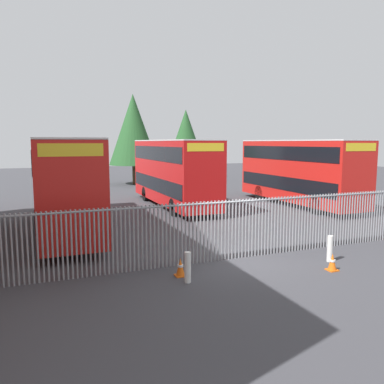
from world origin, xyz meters
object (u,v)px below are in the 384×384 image
bollard_near_left (188,267)px  bollard_center_front (330,249)px  double_decker_bus_behind_fence_right (298,170)px  traffic_cone_by_gate (332,262)px  double_decker_bus_near_gate (63,182)px  double_decker_bus_behind_fence_left (173,170)px  traffic_cone_mid_forecourt (180,267)px

bollard_near_left → bollard_center_front: (5.48, 0.03, 0.00)m
double_decker_bus_behind_fence_right → bollard_near_left: size_ratio=11.38×
traffic_cone_by_gate → bollard_center_front: bearing=53.4°
double_decker_bus_near_gate → bollard_center_front: double_decker_bus_near_gate is taller
double_decker_bus_behind_fence_left → traffic_cone_mid_forecourt: bearing=-108.1°
bollard_near_left → double_decker_bus_near_gate: bearing=109.7°
bollard_near_left → bollard_center_front: same height
double_decker_bus_near_gate → double_decker_bus_behind_fence_left: size_ratio=1.00×
double_decker_bus_behind_fence_left → traffic_cone_by_gate: size_ratio=18.32×
double_decker_bus_behind_fence_left → double_decker_bus_behind_fence_right: 8.49m
double_decker_bus_behind_fence_left → bollard_center_front: 13.78m
double_decker_bus_behind_fence_left → traffic_cone_mid_forecourt: double_decker_bus_behind_fence_left is taller
bollard_near_left → traffic_cone_mid_forecourt: 0.63m
bollard_near_left → traffic_cone_by_gate: bearing=-9.1°
bollard_near_left → double_decker_bus_behind_fence_left: bearing=72.7°
double_decker_bus_near_gate → traffic_cone_by_gate: (7.90, -9.21, -2.13)m
bollard_near_left → traffic_cone_by_gate: size_ratio=1.61×
bollard_center_front → traffic_cone_mid_forecourt: size_ratio=1.61×
double_decker_bus_behind_fence_right → bollard_center_front: 13.00m
bollard_near_left → traffic_cone_mid_forecourt: (-0.02, 0.60, -0.19)m
double_decker_bus_behind_fence_right → traffic_cone_by_gate: (-7.41, -11.72, -2.13)m
bollard_center_front → bollard_near_left: bearing=-179.7°
double_decker_bus_behind_fence_left → bollard_center_front: bearing=-84.8°
double_decker_bus_behind_fence_right → bollard_near_left: (-12.29, -10.94, -1.95)m
bollard_near_left → bollard_center_front: bearing=0.3°
double_decker_bus_near_gate → double_decker_bus_behind_fence_left: same height
traffic_cone_by_gate → double_decker_bus_near_gate: bearing=130.6°
double_decker_bus_near_gate → double_decker_bus_behind_fence_right: 15.51m
double_decker_bus_near_gate → traffic_cone_mid_forecourt: bearing=-69.0°
double_decker_bus_behind_fence_left → traffic_cone_by_gate: bearing=-87.4°
double_decker_bus_behind_fence_left → traffic_cone_mid_forecourt: size_ratio=18.32×
double_decker_bus_behind_fence_right → bollard_near_left: bearing=-138.3°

